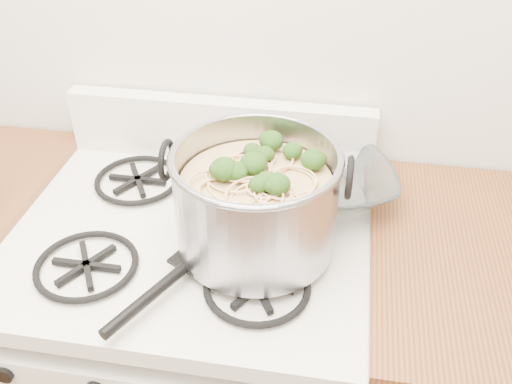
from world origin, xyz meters
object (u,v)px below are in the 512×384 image
Objects in this scene: stock_pot at (256,203)px; glass_bowl at (330,190)px; spatula at (203,252)px; gas_range at (202,368)px.

glass_bowl is at bearing 54.03° from stock_pot.
glass_bowl is (0.23, 0.25, 0.00)m from spatula.
stock_pot is at bearing -125.97° from glass_bowl.
gas_range is at bearing 166.84° from stock_pot.
stock_pot reaches higher than spatula.
gas_range is 2.98× the size of spatula.
gas_range is 2.61× the size of stock_pot.
gas_range is 0.60m from glass_bowl.
stock_pot reaches higher than gas_range.
gas_range is at bearing 145.64° from spatula.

